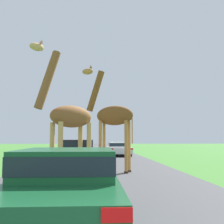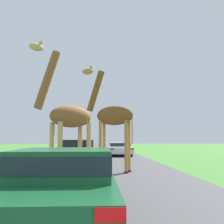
# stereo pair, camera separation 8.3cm
# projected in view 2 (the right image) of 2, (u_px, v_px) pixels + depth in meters

# --- Properties ---
(road) EXTENTS (7.75, 120.00, 0.00)m
(road) POSITION_uv_depth(u_px,v_px,m) (98.00, 153.00, 30.22)
(road) COLOR #424244
(road) RESTS_ON ground
(giraffe_near_road) EXTENTS (2.52, 1.32, 5.10)m
(giraffe_near_road) POSITION_uv_depth(u_px,v_px,m) (111.00, 116.00, 13.08)
(giraffe_near_road) COLOR #B77F3D
(giraffe_near_road) RESTS_ON ground
(giraffe_companion) EXTENTS (2.48, 2.03, 5.21)m
(giraffe_companion) POSITION_uv_depth(u_px,v_px,m) (67.00, 117.00, 10.99)
(giraffe_companion) COLOR tan
(giraffe_companion) RESTS_ON ground
(car_lead_maroon) EXTENTS (1.76, 4.43, 1.35)m
(car_lead_maroon) POSITION_uv_depth(u_px,v_px,m) (64.00, 185.00, 4.93)
(car_lead_maroon) COLOR #144C28
(car_lead_maroon) RESTS_ON ground
(car_queue_right) EXTENTS (1.97, 4.74, 1.20)m
(car_queue_right) POSITION_uv_depth(u_px,v_px,m) (120.00, 148.00, 25.24)
(car_queue_right) COLOR silver
(car_queue_right) RESTS_ON ground
(car_queue_left) EXTENTS (1.86, 4.60, 1.45)m
(car_queue_left) POSITION_uv_depth(u_px,v_px,m) (79.00, 152.00, 16.17)
(car_queue_left) COLOR black
(car_queue_left) RESTS_ON ground
(car_far_ahead) EXTENTS (1.92, 4.30, 1.32)m
(car_far_ahead) POSITION_uv_depth(u_px,v_px,m) (74.00, 147.00, 28.17)
(car_far_ahead) COLOR navy
(car_far_ahead) RESTS_ON ground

